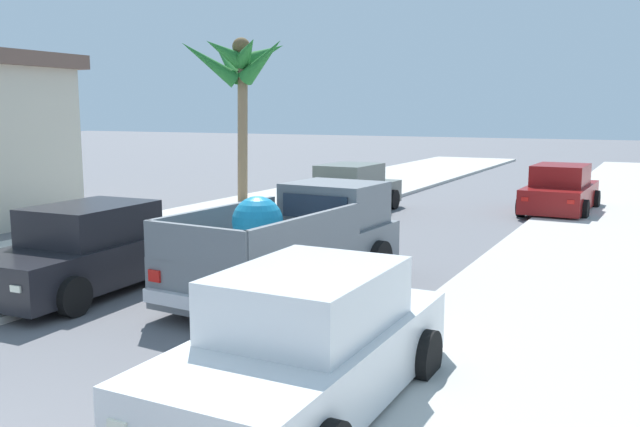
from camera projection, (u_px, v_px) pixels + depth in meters
sidewalk_left at (198, 226)px, 18.38m from camera, size 5.22×60.00×0.12m
sidewalk_right at (616, 266)px, 13.61m from camera, size 5.22×60.00×0.12m
curb_left at (235, 230)px, 17.84m from camera, size 0.16×60.00×0.10m
curb_right at (554, 261)px, 14.16m from camera, size 0.16×60.00×0.10m
pickup_truck at (296, 245)px, 11.95m from camera, size 2.42×5.31×1.83m
car_left_near at (306, 346)px, 7.09m from camera, size 2.04×4.27×1.54m
car_left_mid at (351, 190)px, 21.14m from camera, size 2.09×4.29×1.54m
car_left_far at (89, 251)px, 11.93m from camera, size 2.18×4.33×1.54m
car_right_far at (560, 191)px, 20.98m from camera, size 2.11×4.30×1.54m
palm_tree_right_fore at (240, 66)px, 22.58m from camera, size 3.84×3.26×5.68m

